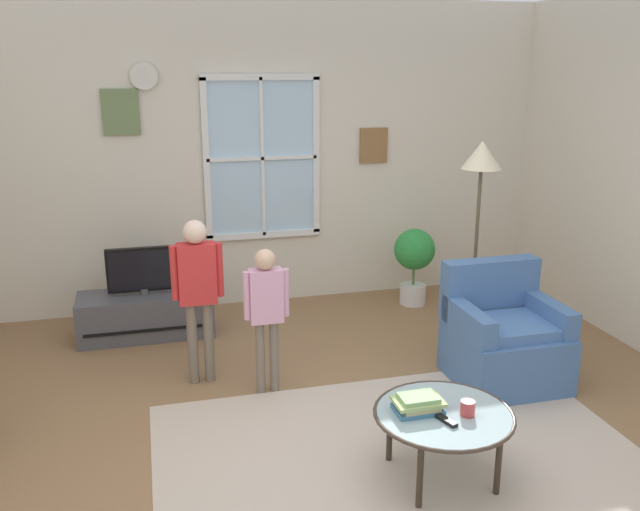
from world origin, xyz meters
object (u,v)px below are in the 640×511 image
object	(u,v)px
remote_near_books	(447,421)
person_pink_shirt	(266,304)
cup	(468,408)
book_stack	(418,404)
potted_plant_by_window	(414,257)
tv_stand	(146,315)
armchair	(503,339)
floor_lamp	(481,176)
person_red_shirt	(197,283)
television	(143,270)
coffee_table	(443,416)

from	to	relation	value
remote_near_books	person_pink_shirt	xyz separation A→B (m)	(-0.74, 1.39, 0.25)
cup	person_pink_shirt	xyz separation A→B (m)	(-0.89, 1.35, 0.22)
book_stack	potted_plant_by_window	bearing A→B (deg)	68.11
tv_stand	armchair	world-z (taller)	armchair
armchair	potted_plant_by_window	xyz separation A→B (m)	(-0.01, 1.71, 0.16)
tv_stand	person_pink_shirt	size ratio (longest dim) A/B	1.06
tv_stand	person_pink_shirt	world-z (taller)	person_pink_shirt
armchair	person_pink_shirt	size ratio (longest dim) A/B	0.81
cup	floor_lamp	xyz separation A→B (m)	(0.93, 1.77, 0.98)
remote_near_books	person_pink_shirt	bearing A→B (deg)	118.18
remote_near_books	person_red_shirt	size ratio (longest dim) A/B	0.11
person_red_shirt	potted_plant_by_window	bearing A→B (deg)	28.50
tv_stand	potted_plant_by_window	xyz separation A→B (m)	(2.56, 0.16, 0.29)
person_pink_shirt	potted_plant_by_window	bearing A→B (deg)	40.25
television	person_red_shirt	distance (m)	1.10
floor_lamp	potted_plant_by_window	bearing A→B (deg)	95.58
coffee_table	person_pink_shirt	bearing A→B (deg)	121.00
armchair	coffee_table	distance (m)	1.41
cup	potted_plant_by_window	bearing A→B (deg)	73.47
armchair	floor_lamp	world-z (taller)	floor_lamp
television	person_red_shirt	bearing A→B (deg)	-69.09
television	remote_near_books	size ratio (longest dim) A/B	4.31
remote_near_books	coffee_table	bearing A→B (deg)	73.66
television	armchair	size ratio (longest dim) A/B	0.69
floor_lamp	tv_stand	bearing A→B (deg)	161.82
tv_stand	remote_near_books	distance (m)	3.13
tv_stand	person_red_shirt	distance (m)	1.24
potted_plant_by_window	tv_stand	bearing A→B (deg)	-176.40
remote_near_books	potted_plant_by_window	xyz separation A→B (m)	(0.98, 2.85, 0.06)
television	cup	size ratio (longest dim) A/B	6.99
television	armchair	world-z (taller)	armchair
tv_stand	cup	bearing A→B (deg)	-56.85
remote_near_books	person_pink_shirt	world-z (taller)	person_pink_shirt
television	person_red_shirt	size ratio (longest dim) A/B	0.49
armchair	person_pink_shirt	distance (m)	1.79
tv_stand	potted_plant_by_window	size ratio (longest dim) A/B	1.50
coffee_table	television	bearing A→B (deg)	121.95
tv_stand	cup	world-z (taller)	cup
television	floor_lamp	distance (m)	2.92
coffee_table	book_stack	distance (m)	0.16
book_stack	armchair	bearing A→B (deg)	41.86
tv_stand	book_stack	bearing A→B (deg)	-59.80
cup	person_red_shirt	world-z (taller)	person_red_shirt
potted_plant_by_window	floor_lamp	xyz separation A→B (m)	(0.10, -1.04, 0.95)
book_stack	potted_plant_by_window	distance (m)	2.91
cup	remote_near_books	distance (m)	0.16
person_pink_shirt	floor_lamp	world-z (taller)	floor_lamp
television	coffee_table	bearing A→B (deg)	-58.05
television	remote_near_books	world-z (taller)	television
cup	person_red_shirt	distance (m)	2.13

